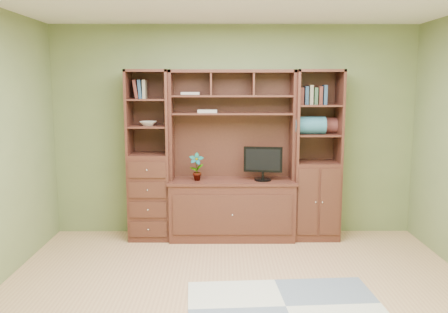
{
  "coord_description": "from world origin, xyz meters",
  "views": [
    {
      "loc": [
        -0.15,
        -3.9,
        1.89
      ],
      "look_at": [
        -0.13,
        1.2,
        1.1
      ],
      "focal_mm": 38.0,
      "sensor_mm": 36.0,
      "label": 1
    }
  ],
  "objects_px": {
    "left_tower": "(150,155)",
    "monitor": "(263,157)",
    "center_hutch": "(232,156)",
    "right_tower": "(316,155)"
  },
  "relations": [
    {
      "from": "center_hutch",
      "to": "right_tower",
      "type": "relative_size",
      "value": 1.0
    },
    {
      "from": "left_tower",
      "to": "right_tower",
      "type": "xyz_separation_m",
      "value": [
        2.02,
        0.0,
        0.0
      ]
    },
    {
      "from": "center_hutch",
      "to": "right_tower",
      "type": "distance_m",
      "value": 1.03
    },
    {
      "from": "right_tower",
      "to": "left_tower",
      "type": "bearing_deg",
      "value": 180.0
    },
    {
      "from": "left_tower",
      "to": "monitor",
      "type": "bearing_deg",
      "value": -3.13
    },
    {
      "from": "center_hutch",
      "to": "left_tower",
      "type": "distance_m",
      "value": 1.0
    },
    {
      "from": "monitor",
      "to": "right_tower",
      "type": "bearing_deg",
      "value": 15.38
    },
    {
      "from": "left_tower",
      "to": "monitor",
      "type": "relative_size",
      "value": 3.63
    },
    {
      "from": "center_hutch",
      "to": "monitor",
      "type": "xyz_separation_m",
      "value": [
        0.37,
        -0.03,
        -0.01
      ]
    },
    {
      "from": "right_tower",
      "to": "monitor",
      "type": "xyz_separation_m",
      "value": [
        -0.65,
        -0.07,
        -0.01
      ]
    }
  ]
}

